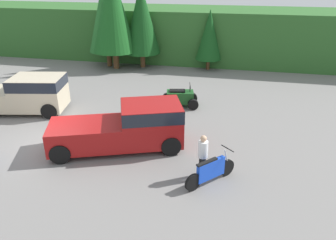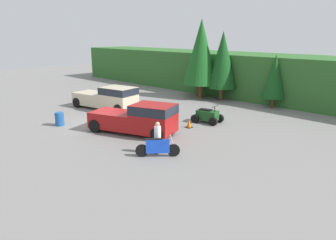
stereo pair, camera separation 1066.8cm
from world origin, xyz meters
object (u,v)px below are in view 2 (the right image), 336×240
Objects in this scene: rider_person at (158,136)px; steel_barrel at (60,119)px; dirt_bike at (158,147)px; traffic_cone at (189,124)px; pickup_truck_second at (109,97)px; quad_atv at (207,116)px; pickup_truck_red at (139,118)px.

steel_barrel is (-8.37, -1.04, -0.46)m from rider_person.
dirt_bike is 3.05× the size of traffic_cone.
pickup_truck_second is at bearing -175.31° from traffic_cone.
rider_person is at bearing -66.58° from traffic_cone.
pickup_truck_second reaches higher than rider_person.
rider_person is 3.01× the size of traffic_cone.
rider_person reaches higher than dirt_bike.
rider_person is (9.91, -4.02, -0.09)m from pickup_truck_second.
steel_barrel is (-6.42, -7.50, -0.03)m from quad_atv.
pickup_truck_red reaches higher than rider_person.
traffic_cone is (1.21, 3.14, -0.74)m from pickup_truck_red.
steel_barrel is at bearing -84.09° from pickup_truck_second.
dirt_bike is 1.01× the size of rider_person.
quad_atv is 1.81m from traffic_cone.
dirt_bike reaches higher than steel_barrel.
steel_barrel is at bearing -173.66° from pickup_truck_red.
rider_person is (3.23, -1.53, -0.09)m from pickup_truck_red.
pickup_truck_red is 3.38× the size of dirt_bike.
rider_person is 1.88× the size of steel_barrel.
quad_atv is at bearing 55.22° from pickup_truck_red.
quad_atv is at bearing 49.45° from steel_barrel.
dirt_bike is at bearing -64.67° from traffic_cone.
rider_person is at bearing 7.06° from steel_barrel.
rider_person is at bearing -45.59° from pickup_truck_red.
rider_person reaches higher than quad_atv.
pickup_truck_second is at bearing 128.51° from rider_person.
dirt_bike is at bearing -82.66° from quad_atv.
dirt_bike is at bearing -33.92° from pickup_truck_second.
pickup_truck_red is at bearing 105.62° from dirt_bike.
pickup_truck_red is 4.04m from dirt_bike.
dirt_bike is 5.50m from traffic_cone.
quad_atv is 9.87m from steel_barrel.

